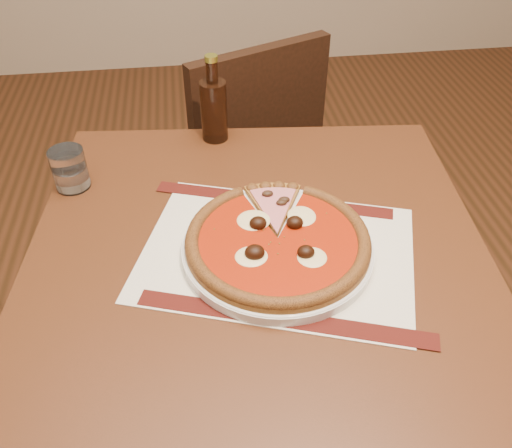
# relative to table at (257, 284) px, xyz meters

# --- Properties ---
(table) EXTENTS (0.87, 0.87, 0.75)m
(table) POSITION_rel_table_xyz_m (0.00, 0.00, 0.00)
(table) COLOR #552714
(table) RESTS_ON ground
(chair_far) EXTENTS (0.54, 0.54, 0.86)m
(chair_far) POSITION_rel_table_xyz_m (0.05, 0.68, -0.16)
(chair_far) COLOR black
(chair_far) RESTS_ON ground
(placemat) EXTENTS (0.54, 0.46, 0.00)m
(placemat) POSITION_rel_table_xyz_m (0.03, -0.03, 0.10)
(placemat) COLOR silver
(placemat) RESTS_ON table
(plate) EXTENTS (0.33, 0.33, 0.02)m
(plate) POSITION_rel_table_xyz_m (0.03, -0.03, 0.11)
(plate) COLOR white
(plate) RESTS_ON placemat
(pizza) EXTENTS (0.31, 0.31, 0.04)m
(pizza) POSITION_rel_table_xyz_m (0.03, -0.03, 0.13)
(pizza) COLOR #9D6626
(pizza) RESTS_ON plate
(ham_slice) EXTENTS (0.11, 0.15, 0.02)m
(ham_slice) POSITION_rel_table_xyz_m (0.05, 0.06, 0.13)
(ham_slice) COLOR #9D6626
(ham_slice) RESTS_ON plate
(water_glass) EXTENTS (0.08, 0.08, 0.08)m
(water_glass) POSITION_rel_table_xyz_m (-0.34, 0.22, 0.14)
(water_glass) COLOR white
(water_glass) RESTS_ON table
(bottle) EXTENTS (0.06, 0.06, 0.19)m
(bottle) POSITION_rel_table_xyz_m (-0.05, 0.37, 0.18)
(bottle) COLOR black
(bottle) RESTS_ON table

